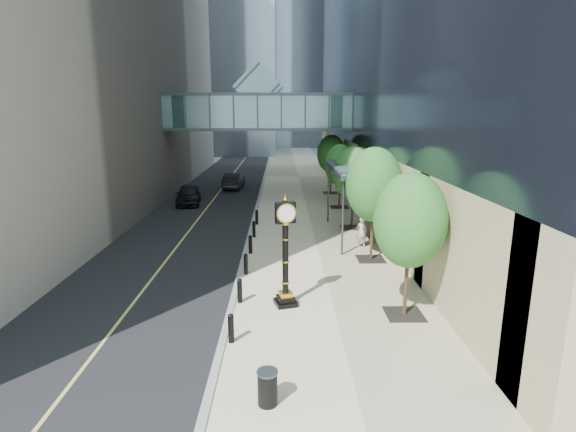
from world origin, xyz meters
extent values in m
plane|color=gray|center=(0.00, 0.00, 0.00)|extent=(320.00, 320.00, 0.00)
cube|color=black|center=(-7.00, 40.00, 0.01)|extent=(8.00, 180.00, 0.02)
cube|color=beige|center=(1.00, 40.00, 0.03)|extent=(8.00, 180.00, 0.06)
cube|color=gray|center=(-3.00, 40.00, 0.04)|extent=(0.25, 180.00, 0.07)
cube|color=#A2B1CC|center=(-6.00, 120.00, 32.50)|extent=(22.00, 22.00, 65.00)
cube|color=slate|center=(-3.00, 28.00, 7.50)|extent=(17.00, 4.00, 3.00)
cube|color=#383F44|center=(-3.00, 28.00, 6.05)|extent=(17.00, 4.20, 0.25)
cube|color=#383F44|center=(-3.00, 28.00, 8.95)|extent=(17.00, 4.20, 0.25)
cube|color=slate|center=(-3.00, 28.00, 9.60)|extent=(4.24, 3.00, 4.24)
cube|color=#383F44|center=(3.50, 14.00, 4.20)|extent=(3.00, 8.00, 0.25)
cube|color=slate|center=(3.50, 14.00, 4.35)|extent=(2.80, 7.80, 0.06)
cylinder|color=#383F44|center=(2.20, 10.30, 2.10)|extent=(0.12, 0.12, 4.20)
cylinder|color=#383F44|center=(2.20, 17.70, 2.10)|extent=(0.12, 0.12, 4.20)
cylinder|color=black|center=(-2.70, 1.00, 0.51)|extent=(0.20, 0.20, 0.90)
cylinder|color=black|center=(-2.70, 4.20, 0.51)|extent=(0.20, 0.20, 0.90)
cylinder|color=black|center=(-2.70, 7.40, 0.51)|extent=(0.20, 0.20, 0.90)
cylinder|color=black|center=(-2.70, 10.60, 0.51)|extent=(0.20, 0.20, 0.90)
cylinder|color=black|center=(-2.70, 13.80, 0.51)|extent=(0.20, 0.20, 0.90)
cylinder|color=black|center=(-2.70, 17.00, 0.51)|extent=(0.20, 0.20, 0.90)
cube|color=black|center=(3.60, 3.00, 0.07)|extent=(1.40, 1.40, 0.02)
cylinder|color=#3C2619|center=(3.60, 3.00, 1.50)|extent=(0.14, 0.14, 2.87)
ellipsoid|color=#215820|center=(3.60, 3.00, 3.71)|extent=(2.63, 2.63, 3.51)
cube|color=black|center=(3.60, 9.50, 0.07)|extent=(1.40, 1.40, 0.02)
cylinder|color=#3C2619|center=(3.60, 9.50, 1.60)|extent=(0.14, 0.14, 3.08)
ellipsoid|color=#215820|center=(3.60, 9.50, 3.97)|extent=(2.82, 2.82, 3.76)
cube|color=black|center=(3.60, 16.00, 0.07)|extent=(1.40, 1.40, 0.02)
cylinder|color=#3C2619|center=(3.60, 16.00, 1.47)|extent=(0.14, 0.14, 2.83)
ellipsoid|color=#215820|center=(3.60, 16.00, 3.66)|extent=(2.59, 2.59, 3.45)
cube|color=black|center=(3.60, 22.50, 0.07)|extent=(1.40, 1.40, 0.02)
cylinder|color=#3C2619|center=(3.60, 22.50, 1.39)|extent=(0.14, 0.14, 2.66)
ellipsoid|color=#215820|center=(3.60, 22.50, 3.45)|extent=(2.44, 2.44, 3.25)
cube|color=black|center=(3.60, 29.00, 0.07)|extent=(1.40, 1.40, 0.02)
cylinder|color=#3C2619|center=(3.60, 29.00, 1.50)|extent=(0.14, 0.14, 2.88)
ellipsoid|color=#215820|center=(3.60, 29.00, 3.72)|extent=(2.64, 2.64, 3.51)
cube|color=black|center=(-0.87, 3.94, 0.15)|extent=(1.01, 1.01, 0.18)
cube|color=black|center=(-0.87, 3.94, 0.33)|extent=(0.78, 0.78, 0.18)
cube|color=gold|center=(-0.87, 3.94, 0.51)|extent=(0.61, 0.61, 0.18)
cylinder|color=black|center=(-0.87, 3.94, 2.00)|extent=(0.23, 0.23, 2.80)
cube|color=black|center=(-0.87, 3.94, 3.81)|extent=(0.81, 0.47, 0.81)
cylinder|color=white|center=(-0.87, 4.09, 3.81)|extent=(0.62, 0.21, 0.63)
cylinder|color=white|center=(-0.87, 3.78, 3.81)|extent=(0.62, 0.21, 0.63)
sphere|color=gold|center=(-0.87, 3.94, 4.30)|extent=(0.18, 0.18, 0.18)
cylinder|color=black|center=(-1.40, -2.26, 0.51)|extent=(0.63, 0.63, 0.90)
imported|color=#BAB3AA|center=(3.48, 11.71, 0.92)|extent=(0.66, 0.47, 1.73)
imported|color=black|center=(-8.76, 24.20, 0.82)|extent=(2.49, 4.88, 1.59)
imported|color=black|center=(-5.80, 32.07, 0.79)|extent=(1.92, 4.78, 1.55)
camera|label=1|loc=(-1.02, -12.59, 7.53)|focal=28.00mm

